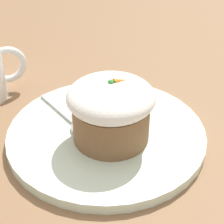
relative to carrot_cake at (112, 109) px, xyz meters
The scene contains 4 objects.
ground_plane 0.06m from the carrot_cake, 94.82° to the left, with size 4.00×4.00×0.00m, color #846042.
dessert_plate 0.05m from the carrot_cake, 94.82° to the left, with size 0.26×0.26×0.01m.
carrot_cake is the anchor object (origin of this frame).
spoon 0.07m from the carrot_cake, 128.78° to the left, with size 0.05×0.13×0.01m.
Camera 1 is at (-0.15, -0.36, 0.31)m, focal length 60.00 mm.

